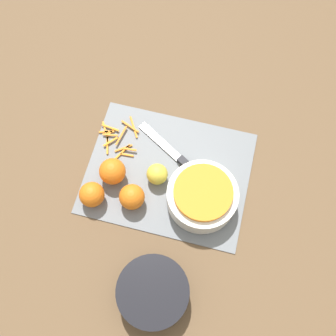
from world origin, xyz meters
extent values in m
plane|color=brown|center=(0.00, 0.00, 0.00)|extent=(4.00, 4.00, 0.00)
cube|color=slate|center=(0.00, 0.00, 0.00)|extent=(0.44, 0.35, 0.01)
cylinder|color=silver|center=(-0.11, 0.06, 0.04)|extent=(0.19, 0.19, 0.06)
cylinder|color=orange|center=(-0.11, 0.06, 0.07)|extent=(0.15, 0.15, 0.02)
cylinder|color=black|center=(-0.04, 0.32, 0.03)|extent=(0.17, 0.17, 0.07)
cube|color=#232328|center=(-0.07, -0.02, 0.01)|extent=(0.11, 0.07, 0.02)
cube|color=#B2B2B7|center=(0.04, -0.08, 0.01)|extent=(0.14, 0.10, 0.00)
sphere|color=orange|center=(0.14, 0.05, 0.04)|extent=(0.07, 0.07, 0.07)
sphere|color=orange|center=(0.07, 0.10, 0.04)|extent=(0.07, 0.07, 0.07)
sphere|color=orange|center=(0.17, 0.12, 0.04)|extent=(0.07, 0.07, 0.07)
sphere|color=gold|center=(0.02, 0.02, 0.03)|extent=(0.06, 0.06, 0.06)
cube|color=orange|center=(0.13, -0.11, 0.01)|extent=(0.04, 0.06, 0.00)
cube|color=orange|center=(0.12, -0.04, 0.01)|extent=(0.04, 0.01, 0.00)
cube|color=orange|center=(0.20, -0.08, 0.01)|extent=(0.04, 0.02, 0.00)
cube|color=orange|center=(0.16, -0.07, 0.01)|extent=(0.02, 0.06, 0.00)
cube|color=orange|center=(0.14, -0.11, 0.01)|extent=(0.06, 0.03, 0.00)
cube|color=orange|center=(0.19, -0.08, 0.01)|extent=(0.02, 0.03, 0.00)
cube|color=orange|center=(0.14, -0.04, 0.01)|extent=(0.05, 0.03, 0.00)
cube|color=orange|center=(0.19, -0.07, 0.01)|extent=(0.04, 0.01, 0.00)
cube|color=orange|center=(0.14, -0.03, 0.01)|extent=(0.03, 0.06, 0.00)
cube|color=orange|center=(0.18, -0.05, 0.01)|extent=(0.03, 0.04, 0.00)
cube|color=orange|center=(0.19, -0.05, 0.01)|extent=(0.03, 0.07, 0.00)
cube|color=orange|center=(0.20, -0.07, 0.01)|extent=(0.04, 0.06, 0.00)
cube|color=orange|center=(0.12, -0.02, 0.01)|extent=(0.04, 0.01, 0.00)
cube|color=orange|center=(0.19, -0.09, 0.01)|extent=(0.05, 0.01, 0.00)
camera|label=1|loc=(-0.10, 0.38, 1.02)|focal=42.00mm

